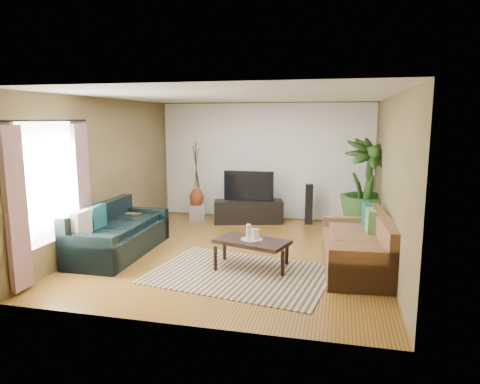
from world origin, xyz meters
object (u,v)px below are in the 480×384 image
(pedestal, at_px, (197,212))
(sofa_right, at_px, (356,242))
(coffee_table, at_px, (252,254))
(tv_stand, at_px, (248,212))
(sofa_left, at_px, (119,229))
(speaker_left, at_px, (230,196))
(television, at_px, (249,186))
(potted_plant, at_px, (367,186))
(side_table, at_px, (134,224))
(vase, at_px, (197,198))
(speaker_right, at_px, (309,204))

(pedestal, bearing_deg, sofa_right, -36.01)
(coffee_table, xyz_separation_m, tv_stand, (-0.68, 2.90, 0.03))
(sofa_left, distance_m, speaker_left, 3.22)
(sofa_left, relative_size, television, 1.95)
(television, distance_m, pedestal, 1.40)
(sofa_right, height_order, potted_plant, potted_plant)
(speaker_left, bearing_deg, tv_stand, -45.79)
(coffee_table, height_order, side_table, side_table)
(sofa_left, distance_m, vase, 2.73)
(coffee_table, xyz_separation_m, speaker_right, (0.66, 3.10, 0.22))
(potted_plant, xyz_separation_m, side_table, (-4.50, -1.37, -0.71))
(potted_plant, xyz_separation_m, pedestal, (-3.75, 0.30, -0.79))
(sofa_right, xyz_separation_m, pedestal, (-3.49, 2.54, -0.25))
(sofa_right, bearing_deg, sofa_left, -92.32)
(speaker_right, relative_size, pedestal, 2.52)
(television, xyz_separation_m, side_table, (-1.98, -1.69, -0.58))
(side_table, bearing_deg, speaker_right, 29.49)
(coffee_table, height_order, tv_stand, tv_stand)
(sofa_left, distance_m, potted_plant, 4.90)
(sofa_left, height_order, vase, sofa_left)
(sofa_left, relative_size, vase, 4.82)
(tv_stand, xyz_separation_m, potted_plant, (2.52, -0.30, 0.71))
(coffee_table, relative_size, pedestal, 3.14)
(sofa_left, relative_size, pedestal, 6.17)
(tv_stand, height_order, pedestal, tv_stand)
(speaker_right, xyz_separation_m, potted_plant, (1.19, -0.50, 0.52))
(speaker_right, bearing_deg, sofa_left, -144.08)
(coffee_table, bearing_deg, sofa_right, 30.42)
(coffee_table, xyz_separation_m, pedestal, (-1.90, 2.90, -0.05))
(side_table, bearing_deg, pedestal, 65.91)
(sofa_right, distance_m, television, 3.43)
(sofa_left, height_order, coffee_table, sofa_left)
(coffee_table, xyz_separation_m, television, (-0.68, 2.92, 0.62))
(sofa_right, xyz_separation_m, coffee_table, (-1.59, -0.37, -0.20))
(potted_plant, bearing_deg, pedestal, 175.37)
(coffee_table, distance_m, vase, 3.48)
(speaker_right, bearing_deg, pedestal, 177.01)
(sofa_right, height_order, coffee_table, sofa_right)
(coffee_table, xyz_separation_m, potted_plant, (1.85, 2.60, 0.74))
(vase, bearing_deg, potted_plant, -4.63)
(sofa_left, distance_m, speaker_right, 4.20)
(sofa_left, xyz_separation_m, potted_plant, (4.25, 2.38, 0.54))
(sofa_left, distance_m, side_table, 1.05)
(sofa_right, relative_size, speaker_left, 1.95)
(sofa_left, relative_size, coffee_table, 1.96)
(speaker_right, relative_size, side_table, 1.72)
(television, xyz_separation_m, speaker_right, (1.33, 0.18, -0.40))
(tv_stand, relative_size, pedestal, 4.30)
(sofa_left, height_order, side_table, sofa_left)
(potted_plant, relative_size, side_table, 3.72)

